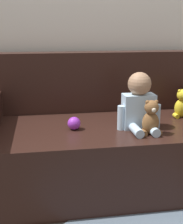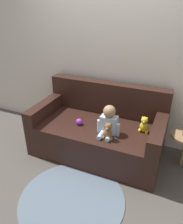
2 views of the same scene
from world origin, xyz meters
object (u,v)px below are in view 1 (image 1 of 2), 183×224
Objects in this scene: person_baby at (139,104)px; teddy_bear_brown at (151,118)px; toy_ball at (74,123)px; plush_toy_side at (182,104)px; couch at (102,139)px.

teddy_bear_brown is (0.04, -0.13, -0.06)m from person_baby.
plush_toy_side is at bearing 10.94° from toy_ball.
teddy_bear_brown reaches higher than plush_toy_side.
couch is at bearing 134.12° from person_baby.
plush_toy_side is at bearing -0.89° from couch.
plush_toy_side is 0.88m from toy_ball.
toy_ball is (-0.23, -0.18, 0.19)m from couch.
couch is at bearing 37.39° from toy_ball.
teddy_bear_brown is 0.51m from plush_toy_side.
plush_toy_side is at bearing 27.22° from person_baby.
person_baby reaches higher than toy_ball.
teddy_bear_brown is 0.52m from toy_ball.
couch is at bearing 179.11° from plush_toy_side.
toy_ball is (-0.86, -0.17, -0.06)m from plush_toy_side.
person_baby is 4.39× the size of toy_ball.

